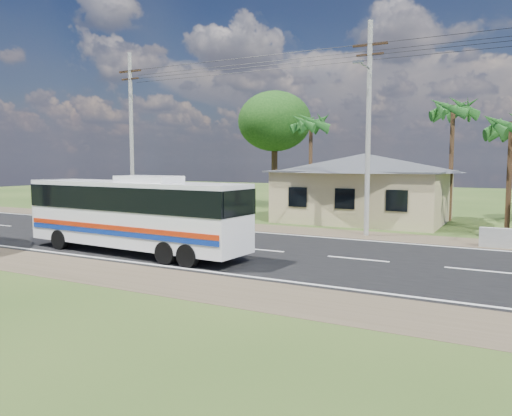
# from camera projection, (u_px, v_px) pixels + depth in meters

# --- Properties ---
(ground) EXTENTS (120.00, 120.00, 0.00)m
(ground) POSITION_uv_depth(u_px,v_px,m) (258.00, 250.00, 21.93)
(ground) COLOR #274117
(ground) RESTS_ON ground
(road) EXTENTS (120.00, 16.00, 0.03)m
(road) POSITION_uv_depth(u_px,v_px,m) (258.00, 250.00, 21.93)
(road) COLOR black
(road) RESTS_ON ground
(house) EXTENTS (12.40, 10.00, 5.00)m
(house) POSITION_uv_depth(u_px,v_px,m) (364.00, 180.00, 32.62)
(house) COLOR tan
(house) RESTS_ON ground
(utility_poles) EXTENTS (32.80, 2.22, 11.00)m
(utility_poles) POSITION_uv_depth(u_px,v_px,m) (362.00, 125.00, 25.83)
(utility_poles) COLOR #9E9E99
(utility_poles) RESTS_ON ground
(palm_near) EXTENTS (2.80, 2.80, 6.70)m
(palm_near) POSITION_uv_depth(u_px,v_px,m) (512.00, 127.00, 26.59)
(palm_near) COLOR #47301E
(palm_near) RESTS_ON ground
(palm_mid) EXTENTS (2.80, 2.80, 8.20)m
(palm_mid) POSITION_uv_depth(u_px,v_px,m) (453.00, 110.00, 32.04)
(palm_mid) COLOR #47301E
(palm_mid) RESTS_ON ground
(palm_far) EXTENTS (2.80, 2.80, 7.70)m
(palm_far) POSITION_uv_depth(u_px,v_px,m) (311.00, 124.00, 37.22)
(palm_far) COLOR #47301E
(palm_far) RESTS_ON ground
(tree_behind_house) EXTENTS (6.00, 6.00, 9.61)m
(tree_behind_house) POSITION_uv_depth(u_px,v_px,m) (275.00, 122.00, 40.82)
(tree_behind_house) COLOR #47301E
(tree_behind_house) RESTS_ON ground
(coach_bus) EXTENTS (10.74, 2.88, 3.30)m
(coach_bus) POSITION_uv_depth(u_px,v_px,m) (134.00, 209.00, 20.88)
(coach_bus) COLOR white
(coach_bus) RESTS_ON ground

